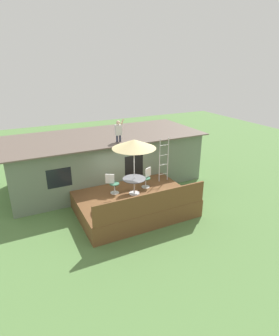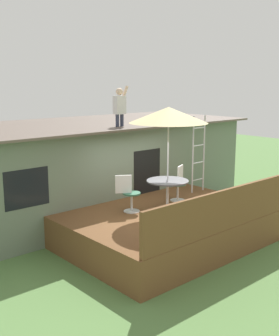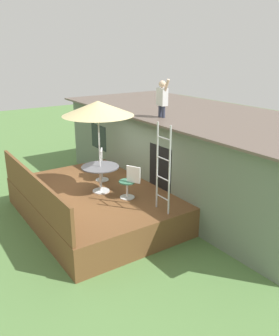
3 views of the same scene
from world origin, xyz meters
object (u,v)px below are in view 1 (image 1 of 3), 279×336
(patio_table, at_px, (134,182))
(person_figure, at_px, (119,130))
(patio_umbrella, at_px, (134,144))
(patio_chair_left, at_px, (113,184))
(step_ladder, at_px, (164,160))
(patio_chair_right, at_px, (147,178))

(patio_table, relative_size, person_figure, 0.94)
(patio_umbrella, xyz_separation_m, person_figure, (0.13, 2.01, 0.18))
(patio_chair_left, bearing_deg, patio_umbrella, -0.00)
(patio_umbrella, xyz_separation_m, step_ladder, (1.94, 0.68, -1.25))
(patio_umbrella, height_order, step_ladder, patio_umbrella)
(patio_table, relative_size, patio_umbrella, 0.41)
(person_figure, bearing_deg, step_ladder, -36.34)
(patio_table, relative_size, step_ladder, 0.47)
(patio_chair_right, bearing_deg, patio_umbrella, -0.00)
(person_figure, height_order, patio_chair_left, person_figure)
(step_ladder, bearing_deg, patio_table, -160.52)
(patio_chair_left, bearing_deg, step_ladder, 34.33)
(patio_umbrella, distance_m, person_figure, 2.03)
(patio_umbrella, distance_m, patio_chair_right, 2.11)
(step_ladder, bearing_deg, patio_chair_left, -176.06)
(patio_umbrella, bearing_deg, patio_chair_left, 149.61)
(person_figure, distance_m, patio_chair_right, 2.71)
(patio_table, bearing_deg, step_ladder, 19.48)
(patio_table, xyz_separation_m, patio_chair_right, (0.84, 0.41, -0.13))
(step_ladder, xyz_separation_m, patio_chair_right, (-1.09, -0.27, -0.64))
(step_ladder, height_order, patio_chair_right, step_ladder)
(patio_umbrella, bearing_deg, step_ladder, 19.48)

